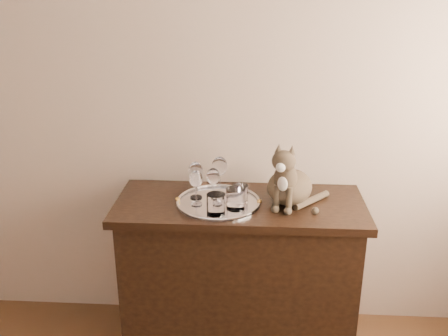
# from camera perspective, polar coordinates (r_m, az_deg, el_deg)

# --- Properties ---
(wall_back) EXTENTS (4.00, 0.10, 2.70)m
(wall_back) POSITION_cam_1_polar(r_m,az_deg,el_deg) (2.63, -11.18, 9.36)
(wall_back) COLOR #BEA58E
(wall_back) RESTS_ON ground
(sideboard) EXTENTS (1.20, 0.50, 0.85)m
(sideboard) POSITION_cam_1_polar(r_m,az_deg,el_deg) (2.61, 1.72, -12.41)
(sideboard) COLOR black
(sideboard) RESTS_ON ground
(tray) EXTENTS (0.40, 0.40, 0.01)m
(tray) POSITION_cam_1_polar(r_m,az_deg,el_deg) (2.38, -0.64, -4.05)
(tray) COLOR silver
(tray) RESTS_ON sideboard
(wine_glass_a) EXTENTS (0.07, 0.07, 0.18)m
(wine_glass_a) POSITION_cam_1_polar(r_m,az_deg,el_deg) (2.40, -3.24, -1.39)
(wine_glass_a) COLOR white
(wine_glass_a) RESTS_ON tray
(wine_glass_b) EXTENTS (0.08, 0.08, 0.20)m
(wine_glass_b) POSITION_cam_1_polar(r_m,az_deg,el_deg) (2.42, -0.51, -0.93)
(wine_glass_b) COLOR silver
(wine_glass_b) RESTS_ON tray
(wine_glass_c) EXTENTS (0.06, 0.06, 0.17)m
(wine_glass_c) POSITION_cam_1_polar(r_m,az_deg,el_deg) (2.33, -3.21, -2.26)
(wine_glass_c) COLOR white
(wine_glass_c) RESTS_ON tray
(wine_glass_d) EXTENTS (0.06, 0.06, 0.17)m
(wine_glass_d) POSITION_cam_1_polar(r_m,az_deg,el_deg) (2.35, -1.25, -1.96)
(wine_glass_d) COLOR white
(wine_glass_d) RESTS_ON tray
(tumbler_a) EXTENTS (0.09, 0.09, 0.10)m
(tumbler_a) POSITION_cam_1_polar(r_m,az_deg,el_deg) (2.30, 1.32, -3.54)
(tumbler_a) COLOR silver
(tumbler_a) RESTS_ON tray
(tumbler_b) EXTENTS (0.09, 0.09, 0.10)m
(tumbler_b) POSITION_cam_1_polar(r_m,az_deg,el_deg) (2.25, -0.92, -4.16)
(tumbler_b) COLOR white
(tumbler_b) RESTS_ON tray
(tumbler_c) EXTENTS (0.08, 0.08, 0.09)m
(tumbler_c) POSITION_cam_1_polar(r_m,az_deg,el_deg) (2.37, 1.86, -2.97)
(tumbler_c) COLOR silver
(tumbler_c) RESTS_ON tray
(cat) EXTENTS (0.40, 0.39, 0.32)m
(cat) POSITION_cam_1_polar(r_m,az_deg,el_deg) (2.36, 7.60, -0.33)
(cat) COLOR #4B372C
(cat) RESTS_ON sideboard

